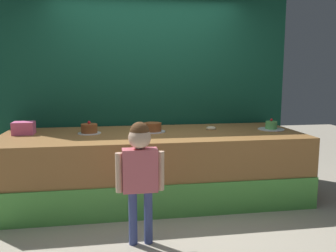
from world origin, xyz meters
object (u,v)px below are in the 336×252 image
at_px(donut, 211,128).
at_px(cake_left, 89,129).
at_px(cake_center, 153,128).
at_px(child_figure, 140,166).
at_px(pink_box, 24,128).
at_px(cake_right, 271,126).

distance_m(donut, cake_left, 1.51).
bearing_deg(cake_center, donut, 3.83).
xyz_separation_m(child_figure, cake_left, (-0.50, 1.23, 0.15)).
bearing_deg(pink_box, cake_center, -2.84).
height_order(donut, cake_left, cake_left).
distance_m(child_figure, pink_box, 1.81).
height_order(pink_box, cake_left, cake_left).
bearing_deg(cake_right, cake_center, 177.37).
xyz_separation_m(child_figure, pink_box, (-1.25, 1.30, 0.17)).
xyz_separation_m(pink_box, cake_right, (3.02, -0.14, -0.03)).
relative_size(child_figure, cake_center, 3.52).
height_order(donut, cake_center, cake_center).
height_order(child_figure, pink_box, child_figure).
relative_size(cake_left, cake_right, 0.82).
height_order(child_figure, donut, child_figure).
bearing_deg(cake_left, donut, 1.84).
bearing_deg(cake_left, pink_box, 174.49).
bearing_deg(cake_right, cake_left, 178.19).
bearing_deg(pink_box, cake_left, -5.51).
distance_m(cake_left, cake_right, 2.26).
bearing_deg(pink_box, donut, -0.62).
xyz_separation_m(donut, cake_left, (-1.51, -0.05, 0.04)).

